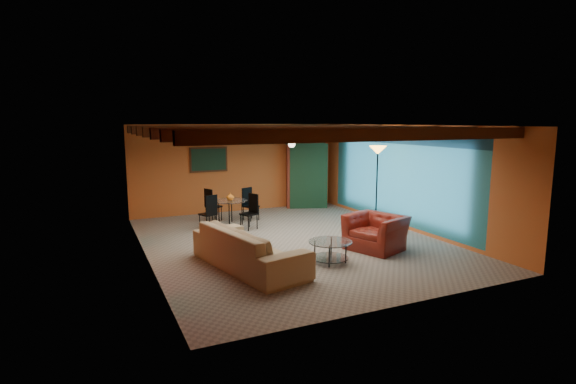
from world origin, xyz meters
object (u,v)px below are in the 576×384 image
dining_table (230,208)px  potted_plant (305,136)px  armchair (376,232)px  floor_lamp (377,187)px  armoire (305,176)px  vase (230,187)px  coffee_table (330,252)px  sofa (249,248)px

dining_table → potted_plant: size_ratio=3.64×
dining_table → potted_plant: 3.79m
armchair → dining_table: 4.21m
floor_lamp → potted_plant: potted_plant is taller
armoire → potted_plant: bearing=0.0°
dining_table → vase: (-0.00, 0.00, 0.57)m
coffee_table → dining_table: dining_table is taller
coffee_table → dining_table: (-0.83, 3.98, 0.24)m
coffee_table → vase: (-0.83, 3.98, 0.82)m
armchair → floor_lamp: bearing=123.2°
coffee_table → floor_lamp: (2.52, 1.99, 0.87)m
armchair → potted_plant: size_ratio=2.38×
armchair → armoire: bearing=150.2°
armoire → floor_lamp: floor_lamp is taller
armoire → potted_plant: (0.00, 0.00, 1.28)m
coffee_table → vase: bearing=101.7°
coffee_table → armoire: 5.89m
potted_plant → vase: potted_plant is taller
sofa → coffee_table: 1.63m
vase → floor_lamp: bearing=-30.7°
potted_plant → vase: bearing=-154.1°
dining_table → floor_lamp: 3.94m
coffee_table → floor_lamp: bearing=38.3°
coffee_table → potted_plant: size_ratio=1.76×
floor_lamp → vase: 3.90m
floor_lamp → vase: (-3.35, 1.99, -0.05)m
coffee_table → sofa: bearing=166.3°
sofa → vase: bearing=-24.3°
sofa → armoire: bearing=-49.0°
coffee_table → vase: vase is taller
coffee_table → armoire: bearing=68.3°
floor_lamp → armoire: bearing=96.1°
vase → armoire: bearing=25.9°
armoire → floor_lamp: (0.37, -3.43, 0.06)m
dining_table → vase: size_ratio=8.57×
coffee_table → dining_table: size_ratio=0.48×
armchair → floor_lamp: 2.09m
armchair → floor_lamp: floor_lamp is taller
sofa → dining_table: dining_table is taller
armchair → coffee_table: armchair is taller
sofa → armoire: size_ratio=1.32×
armoire → floor_lamp: 3.45m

